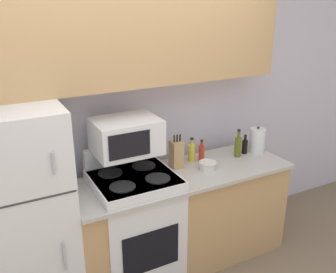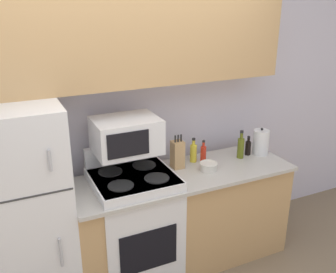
# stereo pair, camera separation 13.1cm
# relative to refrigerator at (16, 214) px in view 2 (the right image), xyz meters

# --- Properties ---
(wall_back) EXTENTS (8.00, 0.05, 2.55)m
(wall_back) POSITION_rel_refrigerator_xyz_m (0.94, 0.38, 0.47)
(wall_back) COLOR silver
(wall_back) RESTS_ON ground_plane
(lower_cabinets) EXTENTS (1.88, 0.63, 0.88)m
(lower_cabinets) POSITION_rel_refrigerator_xyz_m (1.31, -0.05, -0.36)
(lower_cabinets) COLOR tan
(lower_cabinets) RESTS_ON ground_plane
(refrigerator) EXTENTS (0.74, 0.71, 1.60)m
(refrigerator) POSITION_rel_refrigerator_xyz_m (0.00, 0.00, 0.00)
(refrigerator) COLOR white
(refrigerator) RESTS_ON ground_plane
(upper_cabinets) EXTENTS (2.62, 0.33, 0.70)m
(upper_cabinets) POSITION_rel_refrigerator_xyz_m (0.94, 0.19, 1.15)
(upper_cabinets) COLOR tan
(upper_cabinets) RESTS_ON refrigerator
(stove) EXTENTS (0.64, 0.61, 1.11)m
(stove) POSITION_rel_refrigerator_xyz_m (0.87, -0.06, -0.31)
(stove) COLOR white
(stove) RESTS_ON ground_plane
(microwave) EXTENTS (0.50, 0.39, 0.27)m
(microwave) POSITION_rel_refrigerator_xyz_m (0.86, 0.04, 0.45)
(microwave) COLOR white
(microwave) RESTS_ON stove
(knife_block) EXTENTS (0.10, 0.10, 0.30)m
(knife_block) POSITION_rel_refrigerator_xyz_m (1.31, 0.05, 0.20)
(knife_block) COLOR tan
(knife_block) RESTS_ON lower_cabinets
(bowl) EXTENTS (0.15, 0.15, 0.07)m
(bowl) POSITION_rel_refrigerator_xyz_m (1.52, -0.10, 0.12)
(bowl) COLOR silver
(bowl) RESTS_ON lower_cabinets
(bottle_olive_oil) EXTENTS (0.06, 0.06, 0.26)m
(bottle_olive_oil) POSITION_rel_refrigerator_xyz_m (1.92, -0.00, 0.18)
(bottle_olive_oil) COLOR #5B6619
(bottle_olive_oil) RESTS_ON lower_cabinets
(bottle_cooking_spray) EXTENTS (0.06, 0.06, 0.22)m
(bottle_cooking_spray) POSITION_rel_refrigerator_xyz_m (1.49, 0.11, 0.17)
(bottle_cooking_spray) COLOR gold
(bottle_cooking_spray) RESTS_ON lower_cabinets
(bottle_soy_sauce) EXTENTS (0.05, 0.05, 0.18)m
(bottle_soy_sauce) POSITION_rel_refrigerator_xyz_m (2.02, 0.03, 0.15)
(bottle_soy_sauce) COLOR black
(bottle_soy_sauce) RESTS_ON lower_cabinets
(bottle_hot_sauce) EXTENTS (0.05, 0.05, 0.20)m
(bottle_hot_sauce) POSITION_rel_refrigerator_xyz_m (1.57, 0.07, 0.16)
(bottle_hot_sauce) COLOR red
(bottle_hot_sauce) RESTS_ON lower_cabinets
(kettle) EXTENTS (0.14, 0.14, 0.26)m
(kettle) POSITION_rel_refrigerator_xyz_m (2.14, -0.00, 0.20)
(kettle) COLOR white
(kettle) RESTS_ON lower_cabinets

